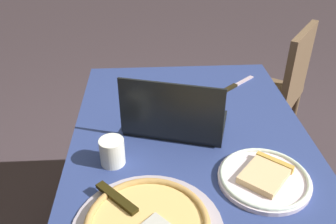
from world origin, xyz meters
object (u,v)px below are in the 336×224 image
Objects in this scene: drink_cup at (112,151)px; chair_near at (273,89)px; laptop at (175,119)px; dining_table at (191,159)px; table_knife at (235,85)px; pizza_plate at (264,177)px.

drink_cup is 0.10× the size of chair_near.
drink_cup is 1.28m from chair_near.
drink_cup is (-0.16, 0.20, -0.00)m from laptop.
dining_table is 0.45m from table_knife.
laptop is 0.44× the size of chair_near.
laptop is at bearing 137.56° from table_knife.
dining_table is at bearing -144.95° from laptop.
chair_near is at bearing -34.68° from dining_table.
chair_near is at bearing -42.09° from drink_cup.
chair_near is (0.76, -0.63, -0.32)m from laptop.
laptop is 0.26m from drink_cup.
table_knife is 0.19× the size of chair_near.
pizza_plate is 1.14m from chair_near.
laptop reaches higher than pizza_plate.
chair_near is at bearing -39.66° from laptop.
pizza_plate is at bearing -138.38° from laptop.
drink_cup reaches higher than dining_table.
pizza_plate is at bearing 175.83° from table_knife.
table_knife is 0.64m from chair_near.
dining_table is at bearing 145.32° from chair_near.
laptop is 1.44× the size of pizza_plate.
drink_cup is at bearing 128.58° from laptop.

